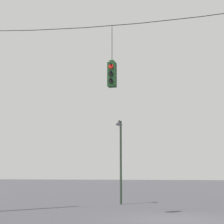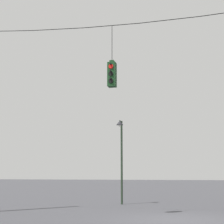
% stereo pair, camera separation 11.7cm
% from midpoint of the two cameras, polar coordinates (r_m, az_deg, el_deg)
% --- Properties ---
extents(ground_plane, '(200.00, 200.00, 0.00)m').
position_cam_midpoint_polar(ground_plane, '(13.80, 10.34, -17.20)').
color(ground_plane, '#424247').
extents(span_wire, '(17.82, 0.03, 0.50)m').
position_cam_midpoint_polar(span_wire, '(15.27, 9.32, 15.39)').
color(span_wire, black).
extents(traffic_light_near_left_pole, '(0.34, 0.46, 2.78)m').
position_cam_midpoint_polar(traffic_light_near_left_pole, '(14.81, -0.24, 6.32)').
color(traffic_light_near_left_pole, '#143819').
extents(street_lamp, '(0.41, 0.72, 4.85)m').
position_cam_midpoint_polar(street_lamp, '(20.22, 1.18, -5.59)').
color(street_lamp, '#233323').
rests_on(street_lamp, ground_plane).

